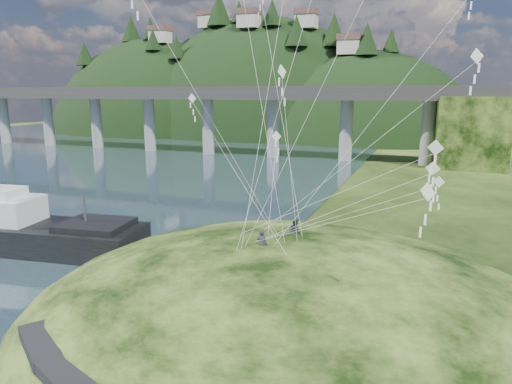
% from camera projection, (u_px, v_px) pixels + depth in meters
% --- Properties ---
extents(ground, '(320.00, 320.00, 0.00)m').
position_uv_depth(ground, '(164.00, 314.00, 28.93)').
color(ground, black).
rests_on(ground, ground).
extents(grass_hill, '(36.00, 32.00, 13.00)m').
position_uv_depth(grass_hill, '(293.00, 343.00, 28.29)').
color(grass_hill, black).
rests_on(grass_hill, ground).
extents(bridge, '(160.00, 11.00, 15.00)m').
position_uv_depth(bridge, '(231.00, 111.00, 100.00)').
color(bridge, '#2D2B2B').
rests_on(bridge, ground).
extents(far_ridge, '(153.00, 70.00, 94.50)m').
position_uv_depth(far_ridge, '(247.00, 155.00, 157.19)').
color(far_ridge, black).
rests_on(far_ridge, ground).
extents(work_barge, '(20.99, 8.29, 7.15)m').
position_uv_depth(work_barge, '(27.00, 230.00, 40.54)').
color(work_barge, black).
rests_on(work_barge, ground).
extents(wooden_dock, '(14.61, 8.11, 1.07)m').
position_uv_depth(wooden_dock, '(150.00, 272.00, 34.46)').
color(wooden_dock, '#331D15').
rests_on(wooden_dock, ground).
extents(kite_flyers, '(2.10, 3.94, 1.91)m').
position_uv_depth(kite_flyers, '(286.00, 221.00, 28.36)').
color(kite_flyers, '#292B37').
rests_on(kite_flyers, ground).
extents(kite_swarm, '(20.30, 15.98, 20.37)m').
position_uv_depth(kite_swarm, '(345.00, 50.00, 25.97)').
color(kite_swarm, silver).
rests_on(kite_swarm, ground).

